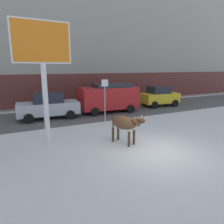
# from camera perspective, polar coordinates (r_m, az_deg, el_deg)

# --- Properties ---
(ground_plane) EXTENTS (120.00, 120.00, 0.00)m
(ground_plane) POSITION_cam_1_polar(r_m,az_deg,el_deg) (9.30, 12.32, -10.64)
(ground_plane) COLOR silver
(road_strip) EXTENTS (60.00, 5.60, 0.01)m
(road_strip) POSITION_cam_1_polar(r_m,az_deg,el_deg) (16.40, -6.41, -0.37)
(road_strip) COLOR #514F4C
(road_strip) RESTS_ON ground
(building_facade) EXTENTS (44.00, 6.10, 13.00)m
(building_facade) POSITION_cam_1_polar(r_m,az_deg,el_deg) (22.49, -13.03, 19.43)
(building_facade) COLOR gray
(building_facade) RESTS_ON ground
(cow_brown) EXTENTS (1.08, 1.91, 1.54)m
(cow_brown) POSITION_cam_1_polar(r_m,az_deg,el_deg) (9.73, 3.52, -3.15)
(cow_brown) COLOR brown
(cow_brown) RESTS_ON ground
(billboard) EXTENTS (2.53, 0.36, 5.56)m
(billboard) POSITION_cam_1_polar(r_m,az_deg,el_deg) (9.83, -18.80, 15.95)
(billboard) COLOR silver
(billboard) RESTS_ON ground
(car_silver_sedan) EXTENTS (4.30, 2.18, 1.84)m
(car_silver_sedan) POSITION_cam_1_polar(r_m,az_deg,el_deg) (15.23, -17.25, 1.64)
(car_silver_sedan) COLOR #B7BABF
(car_silver_sedan) RESTS_ON ground
(car_red_van) EXTENTS (4.71, 2.33, 2.32)m
(car_red_van) POSITION_cam_1_polar(r_m,az_deg,el_deg) (16.63, -0.82, 4.22)
(car_red_van) COLOR red
(car_red_van) RESTS_ON ground
(car_yellow_hatchback) EXTENTS (3.60, 2.09, 1.86)m
(car_yellow_hatchback) POSITION_cam_1_polar(r_m,az_deg,el_deg) (19.79, 13.00, 4.29)
(car_yellow_hatchback) COLOR gold
(car_yellow_hatchback) RESTS_ON ground
(pedestrian_near_billboard) EXTENTS (0.36, 0.24, 1.73)m
(pedestrian_near_billboard) POSITION_cam_1_polar(r_m,az_deg,el_deg) (20.55, 1.01, 4.76)
(pedestrian_near_billboard) COLOR #282833
(pedestrian_near_billboard) RESTS_ON ground
(street_sign) EXTENTS (0.44, 0.08, 2.82)m
(street_sign) POSITION_cam_1_polar(r_m,az_deg,el_deg) (13.29, -1.99, 4.03)
(street_sign) COLOR gray
(street_sign) RESTS_ON ground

